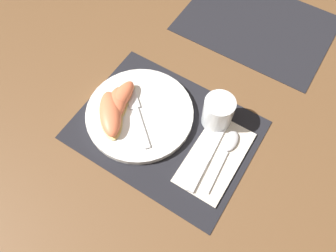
{
  "coord_description": "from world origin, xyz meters",
  "views": [
    {
      "loc": [
        0.21,
        -0.32,
        0.72
      ],
      "look_at": [
        0.01,
        0.0,
        0.02
      ],
      "focal_mm": 35.0,
      "sensor_mm": 36.0,
      "label": 1
    }
  ],
  "objects_px": {
    "plate": "(140,113)",
    "spoon": "(227,149)",
    "knife": "(209,154)",
    "fork": "(136,111)",
    "citrus_wedge_1": "(116,104)",
    "juice_glass": "(218,113)",
    "citrus_wedge_0": "(121,98)",
    "citrus_wedge_2": "(110,114)"
  },
  "relations": [
    {
      "from": "citrus_wedge_1",
      "to": "citrus_wedge_2",
      "type": "height_order",
      "value": "citrus_wedge_2"
    },
    {
      "from": "plate",
      "to": "knife",
      "type": "bearing_deg",
      "value": -1.03
    },
    {
      "from": "plate",
      "to": "knife",
      "type": "distance_m",
      "value": 0.2
    },
    {
      "from": "citrus_wedge_0",
      "to": "spoon",
      "type": "bearing_deg",
      "value": 5.56
    },
    {
      "from": "plate",
      "to": "spoon",
      "type": "distance_m",
      "value": 0.23
    },
    {
      "from": "spoon",
      "to": "citrus_wedge_2",
      "type": "distance_m",
      "value": 0.29
    },
    {
      "from": "citrus_wedge_1",
      "to": "juice_glass",
      "type": "bearing_deg",
      "value": 25.52
    },
    {
      "from": "plate",
      "to": "citrus_wedge_0",
      "type": "relative_size",
      "value": 2.23
    },
    {
      "from": "citrus_wedge_2",
      "to": "citrus_wedge_0",
      "type": "bearing_deg",
      "value": 97.49
    },
    {
      "from": "citrus_wedge_2",
      "to": "citrus_wedge_1",
      "type": "bearing_deg",
      "value": 100.31
    },
    {
      "from": "plate",
      "to": "citrus_wedge_2",
      "type": "bearing_deg",
      "value": -135.15
    },
    {
      "from": "fork",
      "to": "citrus_wedge_0",
      "type": "distance_m",
      "value": 0.05
    },
    {
      "from": "spoon",
      "to": "plate",
      "type": "bearing_deg",
      "value": -172.57
    },
    {
      "from": "juice_glass",
      "to": "knife",
      "type": "xyz_separation_m",
      "value": [
        0.03,
        -0.09,
        -0.03
      ]
    },
    {
      "from": "knife",
      "to": "fork",
      "type": "height_order",
      "value": "fork"
    },
    {
      "from": "knife",
      "to": "citrus_wedge_0",
      "type": "distance_m",
      "value": 0.26
    },
    {
      "from": "citrus_wedge_1",
      "to": "spoon",
      "type": "bearing_deg",
      "value": 9.76
    },
    {
      "from": "juice_glass",
      "to": "fork",
      "type": "bearing_deg",
      "value": -152.47
    },
    {
      "from": "knife",
      "to": "spoon",
      "type": "height_order",
      "value": "spoon"
    },
    {
      "from": "plate",
      "to": "citrus_wedge_0",
      "type": "bearing_deg",
      "value": 177.94
    },
    {
      "from": "knife",
      "to": "spoon",
      "type": "relative_size",
      "value": 1.26
    },
    {
      "from": "citrus_wedge_0",
      "to": "knife",
      "type": "bearing_deg",
      "value": -1.26
    },
    {
      "from": "plate",
      "to": "spoon",
      "type": "height_order",
      "value": "plate"
    },
    {
      "from": "spoon",
      "to": "fork",
      "type": "distance_m",
      "value": 0.24
    },
    {
      "from": "plate",
      "to": "citrus_wedge_0",
      "type": "distance_m",
      "value": 0.06
    },
    {
      "from": "knife",
      "to": "citrus_wedge_1",
      "type": "bearing_deg",
      "value": -176.52
    },
    {
      "from": "juice_glass",
      "to": "spoon",
      "type": "height_order",
      "value": "juice_glass"
    },
    {
      "from": "citrus_wedge_0",
      "to": "citrus_wedge_1",
      "type": "distance_m",
      "value": 0.02
    },
    {
      "from": "knife",
      "to": "citrus_wedge_2",
      "type": "bearing_deg",
      "value": -169.49
    },
    {
      "from": "plate",
      "to": "citrus_wedge_2",
      "type": "relative_size",
      "value": 1.98
    },
    {
      "from": "citrus_wedge_1",
      "to": "plate",
      "type": "bearing_deg",
      "value": 18.93
    },
    {
      "from": "juice_glass",
      "to": "knife",
      "type": "relative_size",
      "value": 0.38
    },
    {
      "from": "knife",
      "to": "citrus_wedge_0",
      "type": "height_order",
      "value": "citrus_wedge_0"
    },
    {
      "from": "citrus_wedge_2",
      "to": "juice_glass",
      "type": "bearing_deg",
      "value": 32.2
    },
    {
      "from": "juice_glass",
      "to": "fork",
      "type": "distance_m",
      "value": 0.2
    },
    {
      "from": "plate",
      "to": "fork",
      "type": "height_order",
      "value": "fork"
    },
    {
      "from": "fork",
      "to": "plate",
      "type": "bearing_deg",
      "value": 27.05
    },
    {
      "from": "fork",
      "to": "citrus_wedge_1",
      "type": "xyz_separation_m",
      "value": [
        -0.05,
        -0.02,
        0.01
      ]
    },
    {
      "from": "knife",
      "to": "citrus_wedge_1",
      "type": "xyz_separation_m",
      "value": [
        -0.26,
        -0.02,
        0.02
      ]
    },
    {
      "from": "juice_glass",
      "to": "spoon",
      "type": "distance_m",
      "value": 0.09
    },
    {
      "from": "spoon",
      "to": "knife",
      "type": "bearing_deg",
      "value": -131.67
    },
    {
      "from": "spoon",
      "to": "citrus_wedge_1",
      "type": "bearing_deg",
      "value": -170.24
    }
  ]
}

